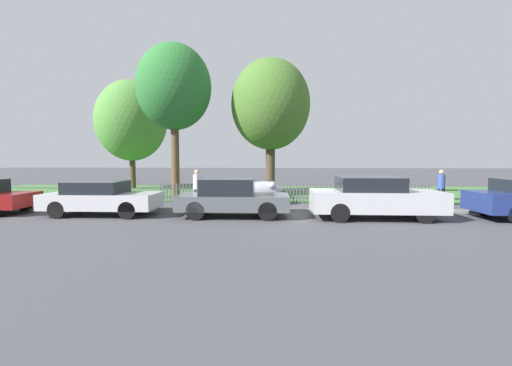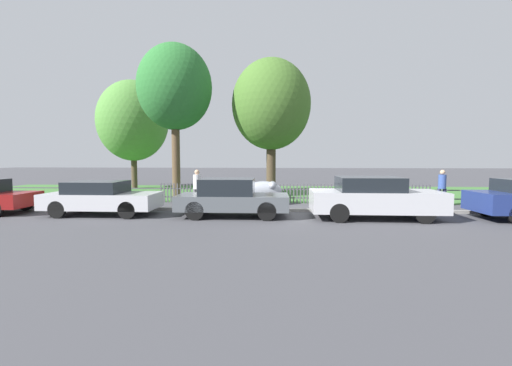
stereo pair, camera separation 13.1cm
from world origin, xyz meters
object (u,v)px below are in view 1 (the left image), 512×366
(parked_car_black_saloon, at_px, (101,198))
(tree_mid_park, at_px, (271,105))
(tree_nearest_kerb, at_px, (131,121))
(tree_behind_motorcycle, at_px, (174,88))
(parked_car_navy_estate, at_px, (232,197))
(pedestrian_near_fence, at_px, (197,186))
(pedestrian_by_lamp, at_px, (441,186))
(covered_motorcycle, at_px, (265,191))
(parked_car_red_compact, at_px, (374,197))

(parked_car_black_saloon, relative_size, tree_mid_park, 0.55)
(tree_nearest_kerb, bearing_deg, tree_behind_motorcycle, -50.01)
(tree_behind_motorcycle, height_order, tree_mid_park, tree_behind_motorcycle)
(parked_car_navy_estate, xyz_separation_m, pedestrian_near_fence, (-1.86, 2.38, 0.22))
(tree_behind_motorcycle, distance_m, pedestrian_near_fence, 6.18)
(tree_mid_park, bearing_deg, pedestrian_near_fence, -127.36)
(tree_behind_motorcycle, bearing_deg, parked_car_navy_estate, -55.97)
(tree_mid_park, bearing_deg, tree_nearest_kerb, 154.30)
(tree_nearest_kerb, relative_size, pedestrian_near_fence, 4.58)
(pedestrian_by_lamp, bearing_deg, parked_car_navy_estate, -147.71)
(parked_car_black_saloon, xyz_separation_m, tree_behind_motorcycle, (1.25, 5.52, 5.20))
(parked_car_navy_estate, relative_size, tree_behind_motorcycle, 0.50)
(covered_motorcycle, xyz_separation_m, pedestrian_by_lamp, (8.01, 0.13, 0.26))
(covered_motorcycle, height_order, tree_mid_park, tree_mid_park)
(parked_car_navy_estate, relative_size, covered_motorcycle, 2.18)
(parked_car_red_compact, distance_m, pedestrian_by_lamp, 5.27)
(tree_nearest_kerb, relative_size, pedestrian_by_lamp, 4.64)
(parked_car_black_saloon, relative_size, covered_motorcycle, 2.23)
(parked_car_red_compact, bearing_deg, parked_car_black_saloon, 179.11)
(parked_car_black_saloon, relative_size, parked_car_red_compact, 0.92)
(parked_car_red_compact, xyz_separation_m, tree_mid_park, (-3.83, 6.61, 4.31))
(tree_nearest_kerb, xyz_separation_m, tree_behind_motorcycle, (4.80, -5.72, 1.09))
(parked_car_red_compact, bearing_deg, tree_behind_motorcycle, 147.46)
(parked_car_navy_estate, height_order, parked_car_red_compact, parked_car_red_compact)
(parked_car_navy_estate, height_order, pedestrian_near_fence, pedestrian_near_fence)
(covered_motorcycle, xyz_separation_m, tree_behind_motorcycle, (-4.87, 2.31, 5.20))
(parked_car_black_saloon, height_order, parked_car_red_compact, parked_car_red_compact)
(covered_motorcycle, xyz_separation_m, pedestrian_near_fence, (-2.96, -0.88, 0.27))
(tree_mid_park, xyz_separation_m, pedestrian_by_lamp, (7.79, -3.14, -4.15))
(parked_car_red_compact, height_order, pedestrian_by_lamp, pedestrian_by_lamp)
(parked_car_navy_estate, bearing_deg, tree_mid_park, 77.40)
(parked_car_navy_estate, relative_size, parked_car_red_compact, 0.90)
(parked_car_black_saloon, xyz_separation_m, parked_car_red_compact, (10.16, -0.13, 0.10))
(tree_nearest_kerb, distance_m, tree_mid_park, 10.97)
(parked_car_red_compact, height_order, tree_nearest_kerb, tree_nearest_kerb)
(pedestrian_by_lamp, bearing_deg, covered_motorcycle, -167.19)
(parked_car_black_saloon, height_order, tree_mid_park, tree_mid_park)
(parked_car_navy_estate, xyz_separation_m, pedestrian_by_lamp, (9.11, 3.39, 0.21))
(tree_mid_park, distance_m, pedestrian_by_lamp, 9.37)
(parked_car_red_compact, relative_size, covered_motorcycle, 2.41)
(parked_car_red_compact, relative_size, tree_nearest_kerb, 0.60)
(parked_car_red_compact, bearing_deg, parked_car_navy_estate, 178.99)
(tree_mid_park, distance_m, pedestrian_near_fence, 6.67)
(parked_car_navy_estate, xyz_separation_m, covered_motorcycle, (1.10, 3.26, -0.05))
(tree_nearest_kerb, bearing_deg, parked_car_red_compact, -39.67)
(tree_mid_park, bearing_deg, parked_car_red_compact, -59.95)
(covered_motorcycle, bearing_deg, tree_nearest_kerb, 142.22)
(covered_motorcycle, distance_m, pedestrian_near_fence, 3.10)
(tree_behind_motorcycle, xyz_separation_m, pedestrian_by_lamp, (12.87, -2.18, -4.95))
(tree_behind_motorcycle, height_order, pedestrian_near_fence, tree_behind_motorcycle)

